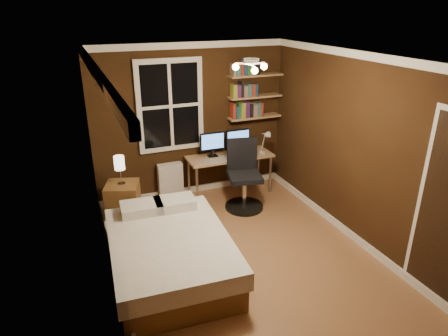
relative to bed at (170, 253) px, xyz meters
name	(u,v)px	position (x,y,z in m)	size (l,w,h in m)	color
floor	(243,255)	(0.96, -0.01, -0.27)	(4.20, 4.20, 0.00)	brown
wall_back	(191,122)	(0.96, 2.09, 0.98)	(3.20, 0.04, 2.50)	black
wall_left	(105,188)	(-0.64, -0.01, 0.98)	(0.04, 4.20, 2.50)	black
wall_right	(356,149)	(2.56, -0.01, 0.98)	(0.04, 4.20, 2.50)	black
ceiling	(248,57)	(0.96, -0.01, 2.23)	(3.20, 4.20, 0.02)	white
window	(170,106)	(0.61, 2.06, 1.28)	(1.06, 0.06, 1.46)	white
ceiling_fixture	(251,68)	(0.96, -0.11, 2.13)	(0.44, 0.44, 0.18)	beige
bookshelf_lower	(254,117)	(2.04, 1.97, 0.98)	(0.92, 0.22, 0.03)	tan
books_row_lower	(255,109)	(2.04, 1.97, 1.11)	(0.54, 0.16, 0.23)	#9C301C
bookshelf_middle	(255,96)	(2.04, 1.97, 1.33)	(0.92, 0.22, 0.03)	tan
books_row_middle	(255,89)	(2.04, 1.97, 1.46)	(0.42, 0.16, 0.23)	navy
bookshelf_upper	(256,75)	(2.04, 1.97, 1.68)	(0.92, 0.22, 0.03)	tan
books_row_upper	(256,67)	(2.04, 1.97, 1.81)	(0.48, 0.16, 0.23)	#2C632A
bed	(170,253)	(0.00, 0.00, 0.00)	(1.46, 1.95, 0.64)	brown
nightstand	(123,202)	(-0.31, 1.53, 0.02)	(0.47, 0.47, 0.58)	brown
bedside_lamp	(120,170)	(-0.31, 1.53, 0.53)	(0.15, 0.15, 0.43)	white
radiator	(171,181)	(0.53, 1.98, 0.03)	(0.41, 0.14, 0.61)	silver
desk	(230,159)	(1.52, 1.80, 0.35)	(1.44, 0.54, 0.68)	tan
monitor_left	(212,145)	(1.24, 1.88, 0.61)	(0.43, 0.12, 0.41)	black
monitor_right	(238,141)	(1.70, 1.88, 0.61)	(0.43, 0.12, 0.41)	black
desk_lamp	(265,142)	(2.09, 1.63, 0.63)	(0.14, 0.32, 0.44)	silver
office_chair	(244,182)	(1.53, 1.24, 0.16)	(0.61, 0.61, 1.10)	black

